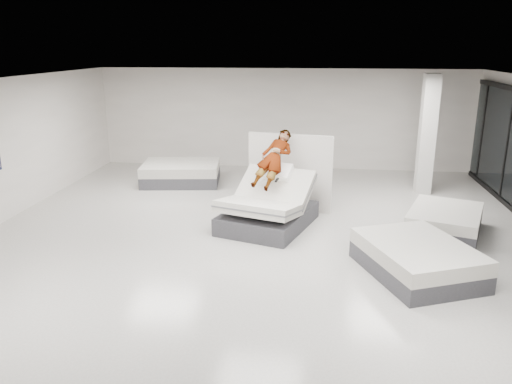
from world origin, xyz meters
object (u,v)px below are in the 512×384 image
(flat_bed_right_near, at_px, (417,259))
(person, at_px, (274,167))
(divider_panel, at_px, (290,172))
(flat_bed_left_far, at_px, (181,173))
(column, at_px, (427,135))
(hero_bed, at_px, (268,209))
(flat_bed_right_far, at_px, (445,221))
(remote, at_px, (277,180))

(flat_bed_right_near, bearing_deg, person, 138.80)
(flat_bed_right_near, bearing_deg, divider_panel, 125.93)
(person, bearing_deg, divider_panel, 90.76)
(flat_bed_right_near, xyz_separation_m, flat_bed_left_far, (-5.73, 5.46, 0.01))
(person, relative_size, column, 0.51)
(hero_bed, distance_m, divider_panel, 1.43)
(person, relative_size, flat_bed_right_far, 0.73)
(divider_panel, bearing_deg, flat_bed_right_far, -7.87)
(remote, height_order, flat_bed_left_far, remote)
(flat_bed_left_far, bearing_deg, remote, -48.26)
(hero_bed, bearing_deg, remote, -26.65)
(flat_bed_right_near, bearing_deg, flat_bed_right_far, 65.96)
(hero_bed, relative_size, flat_bed_right_near, 1.02)
(person, relative_size, divider_panel, 0.79)
(divider_panel, height_order, flat_bed_right_far, divider_panel)
(remote, distance_m, flat_bed_left_far, 4.70)
(hero_bed, distance_m, person, 0.94)
(flat_bed_right_far, distance_m, column, 3.35)
(remote, relative_size, flat_bed_right_far, 0.06)
(person, relative_size, flat_bed_right_near, 0.64)
(column, bearing_deg, person, -143.28)
(divider_panel, distance_m, flat_bed_right_far, 3.68)
(hero_bed, bearing_deg, flat_bed_right_near, -36.46)
(remote, height_order, flat_bed_right_far, remote)
(remote, height_order, flat_bed_right_near, remote)
(remote, distance_m, flat_bed_right_far, 3.73)
(flat_bed_left_far, bearing_deg, flat_bed_right_far, -25.85)
(flat_bed_left_far, relative_size, column, 0.74)
(hero_bed, xyz_separation_m, remote, (0.20, -0.10, 0.70))
(hero_bed, height_order, divider_panel, divider_panel)
(hero_bed, xyz_separation_m, person, (0.10, 0.30, 0.88))
(remote, distance_m, divider_panel, 1.39)
(remote, bearing_deg, flat_bed_right_near, -18.97)
(flat_bed_right_far, distance_m, flat_bed_left_far, 7.46)
(flat_bed_right_far, height_order, flat_bed_left_far, flat_bed_left_far)
(hero_bed, height_order, person, person)
(flat_bed_right_near, bearing_deg, remote, 142.88)
(hero_bed, xyz_separation_m, flat_bed_right_near, (2.84, -2.10, -0.12))
(flat_bed_right_far, relative_size, column, 0.70)
(flat_bed_right_far, bearing_deg, divider_panel, 161.24)
(flat_bed_left_far, bearing_deg, divider_panel, -32.44)
(person, distance_m, flat_bed_left_far, 4.39)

